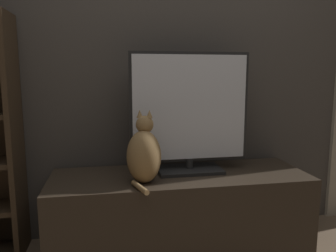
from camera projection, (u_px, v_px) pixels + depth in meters
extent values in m
cube|color=#47423D|center=(171.00, 42.00, 2.17)|extent=(4.80, 0.05, 2.60)
cube|color=#33281E|center=(180.00, 212.00, 2.04)|extent=(1.56, 0.52, 0.49)
cube|color=black|center=(189.00, 169.00, 2.07)|extent=(0.40, 0.24, 0.02)
cylinder|color=black|center=(189.00, 163.00, 2.06)|extent=(0.04, 0.04, 0.06)
cube|color=black|center=(190.00, 108.00, 2.01)|extent=(0.74, 0.02, 0.67)
cube|color=white|center=(190.00, 108.00, 2.00)|extent=(0.71, 0.01, 0.64)
ellipsoid|color=#997547|center=(144.00, 157.00, 1.83)|extent=(0.24, 0.22, 0.30)
ellipsoid|color=black|center=(146.00, 157.00, 1.89)|extent=(0.12, 0.09, 0.16)
sphere|color=#997547|center=(145.00, 125.00, 1.83)|extent=(0.12, 0.12, 0.10)
cone|color=#997547|center=(140.00, 114.00, 1.82)|extent=(0.04, 0.04, 0.04)
cone|color=#997547|center=(149.00, 114.00, 1.82)|extent=(0.04, 0.04, 0.04)
cylinder|color=#997547|center=(140.00, 187.00, 1.72)|extent=(0.08, 0.18, 0.03)
cube|color=#3D2D1E|center=(15.00, 138.00, 1.93)|extent=(0.03, 0.28, 1.44)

